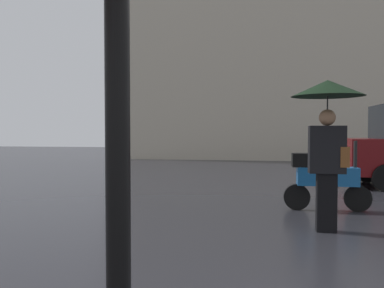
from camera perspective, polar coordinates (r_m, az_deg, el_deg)
pedestrian_with_umbrella at (r=5.82m, az=18.90°, el=3.92°), size 1.00×1.00×2.11m
parked_scooter at (r=7.37m, az=18.47°, el=-4.80°), size 1.49×0.32×1.23m
building_block at (r=20.80m, az=8.81°, el=18.14°), size 14.03×2.50×14.43m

